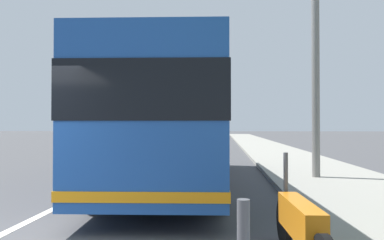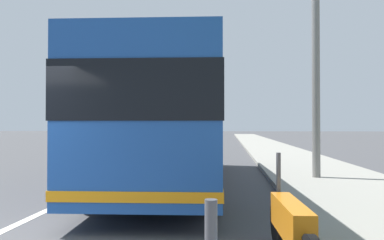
% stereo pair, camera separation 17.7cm
% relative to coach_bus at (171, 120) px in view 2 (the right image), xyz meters
% --- Properties ---
extents(sidewalk_curb, '(110.00, 3.60, 0.14)m').
position_rel_coach_bus_xyz_m(sidewalk_curb, '(3.67, -4.60, -1.73)').
color(sidewalk_curb, gray).
rests_on(sidewalk_curb, ground).
extents(lane_divider_line, '(110.00, 0.16, 0.01)m').
position_rel_coach_bus_xyz_m(lane_divider_line, '(3.67, 1.87, -1.80)').
color(lane_divider_line, silver).
rests_on(lane_divider_line, ground).
extents(coach_bus, '(10.41, 3.10, 3.20)m').
position_rel_coach_bus_xyz_m(coach_bus, '(0.00, 0.00, 0.00)').
color(coach_bus, '#1E4C9E').
rests_on(coach_bus, ground).
extents(motorcycle_angled, '(2.37, 0.31, 1.27)m').
position_rel_coach_bus_xyz_m(motorcycle_angled, '(-6.05, -2.31, -1.31)').
color(motorcycle_angled, black).
rests_on(motorcycle_angled, ground).
extents(car_oncoming, '(3.98, 2.01, 1.44)m').
position_rel_coach_bus_xyz_m(car_oncoming, '(14.05, 3.47, -1.11)').
color(car_oncoming, '#2D7238').
rests_on(car_oncoming, ground).
extents(car_far_distant, '(4.19, 2.12, 1.47)m').
position_rel_coach_bus_xyz_m(car_far_distant, '(39.58, 4.21, -1.09)').
color(car_far_distant, gold).
rests_on(car_far_distant, ground).
extents(utility_pole, '(0.23, 0.23, 6.68)m').
position_rel_coach_bus_xyz_m(utility_pole, '(0.73, -4.16, 1.54)').
color(utility_pole, slate).
rests_on(utility_pole, ground).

